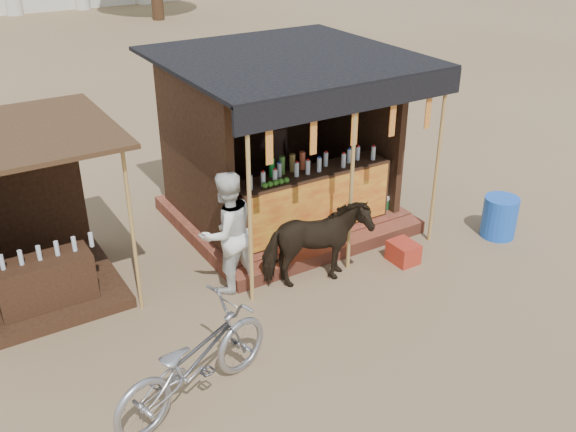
{
  "coord_description": "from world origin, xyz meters",
  "views": [
    {
      "loc": [
        -3.96,
        -4.89,
        4.99
      ],
      "look_at": [
        0.0,
        1.6,
        1.1
      ],
      "focal_mm": 40.0,
      "sensor_mm": 36.0,
      "label": 1
    }
  ],
  "objects": [
    {
      "name": "motorbike",
      "position": [
        -2.04,
        0.19,
        0.54
      ],
      "size": [
        2.17,
        1.26,
        1.08
      ],
      "primitive_type": "imported",
      "rotation": [
        0.0,
        0.0,
        1.86
      ],
      "color": "#97989F",
      "rests_on": "ground"
    },
    {
      "name": "cow",
      "position": [
        0.36,
        1.45,
        0.62
      ],
      "size": [
        1.57,
        0.94,
        1.24
      ],
      "primitive_type": "imported",
      "rotation": [
        0.0,
        0.0,
        1.38
      ],
      "color": "black",
      "rests_on": "ground"
    },
    {
      "name": "main_stall",
      "position": [
        1.0,
        3.36,
        1.03
      ],
      "size": [
        3.6,
        3.61,
        2.78
      ],
      "color": "brown",
      "rests_on": "ground"
    },
    {
      "name": "bystander",
      "position": [
        -0.72,
        2.0,
        0.87
      ],
      "size": [
        0.94,
        0.78,
        1.74
      ],
      "primitive_type": "imported",
      "rotation": [
        0.0,
        0.0,
        3.29
      ],
      "color": "silver",
      "rests_on": "ground"
    },
    {
      "name": "red_crate",
      "position": [
        1.81,
        1.26,
        0.16
      ],
      "size": [
        0.36,
        0.43,
        0.31
      ],
      "primitive_type": "cube",
      "rotation": [
        0.0,
        0.0,
        0.01
      ],
      "color": "#A82B1C",
      "rests_on": "ground"
    },
    {
      "name": "ground",
      "position": [
        0.0,
        0.0,
        0.0
      ],
      "size": [
        120.0,
        120.0,
        0.0
      ],
      "primitive_type": "plane",
      "color": "#846B4C",
      "rests_on": "ground"
    },
    {
      "name": "blue_barrel",
      "position": [
        3.64,
        1.09,
        0.33
      ],
      "size": [
        0.64,
        0.64,
        0.67
      ],
      "primitive_type": "cylinder",
      "rotation": [
        0.0,
        0.0,
        0.2
      ],
      "color": "blue",
      "rests_on": "ground"
    },
    {
      "name": "secondary_stall",
      "position": [
        -3.17,
        3.24,
        0.85
      ],
      "size": [
        2.4,
        2.4,
        2.38
      ],
      "color": "#3D2516",
      "rests_on": "ground"
    },
    {
      "name": "cooler",
      "position": [
        2.4,
        2.6,
        0.23
      ],
      "size": [
        0.75,
        0.63,
        0.46
      ],
      "color": "#176B30",
      "rests_on": "ground"
    }
  ]
}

